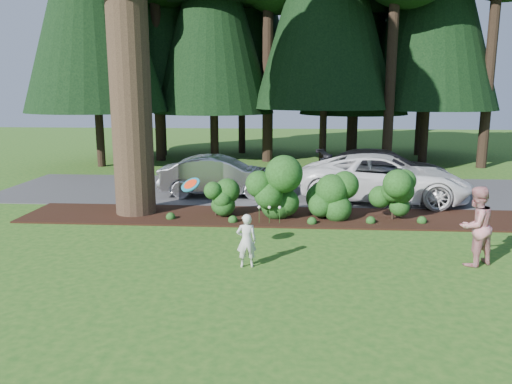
% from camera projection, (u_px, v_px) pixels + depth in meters
% --- Properties ---
extents(ground, '(80.00, 80.00, 0.00)m').
position_uv_depth(ground, '(277.00, 250.00, 12.30)').
color(ground, '#1F5217').
rests_on(ground, ground).
extents(mulch_bed, '(16.00, 2.50, 0.05)m').
position_uv_depth(mulch_bed, '(280.00, 217.00, 15.47)').
color(mulch_bed, black).
rests_on(mulch_bed, ground).
extents(driveway, '(22.00, 6.00, 0.03)m').
position_uv_depth(driveway, '(283.00, 190.00, 19.63)').
color(driveway, '#38383A').
rests_on(driveway, ground).
extents(shrub_row, '(6.53, 1.60, 1.61)m').
position_uv_depth(shrub_row, '(306.00, 193.00, 15.16)').
color(shrub_row, '#193B12').
rests_on(shrub_row, ground).
extents(lily_cluster, '(0.69, 0.09, 0.57)m').
position_uv_depth(lily_cluster, '(269.00, 208.00, 14.57)').
color(lily_cluster, '#193B12').
rests_on(lily_cluster, ground).
extents(car_silver_wagon, '(4.47, 1.59, 1.47)m').
position_uv_depth(car_silver_wagon, '(221.00, 176.00, 18.42)').
color(car_silver_wagon, '#A7A7AC').
rests_on(car_silver_wagon, driveway).
extents(car_white_suv, '(6.26, 3.72, 1.63)m').
position_uv_depth(car_white_suv, '(385.00, 178.00, 17.56)').
color(car_white_suv, white).
rests_on(car_white_suv, driveway).
extents(car_dark_suv, '(5.47, 2.73, 1.53)m').
position_uv_depth(car_dark_suv, '(383.00, 168.00, 20.06)').
color(car_dark_suv, black).
rests_on(car_dark_suv, driveway).
extents(child, '(0.48, 0.34, 1.22)m').
position_uv_depth(child, '(246.00, 241.00, 11.04)').
color(child, silver).
rests_on(child, ground).
extents(adult, '(1.10, 1.04, 1.81)m').
position_uv_depth(adult, '(475.00, 226.00, 11.11)').
color(adult, '#A7162B').
rests_on(adult, ground).
extents(frisbee, '(0.49, 0.41, 0.37)m').
position_uv_depth(frisbee, '(191.00, 185.00, 10.93)').
color(frisbee, '#186C85').
rests_on(frisbee, ground).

